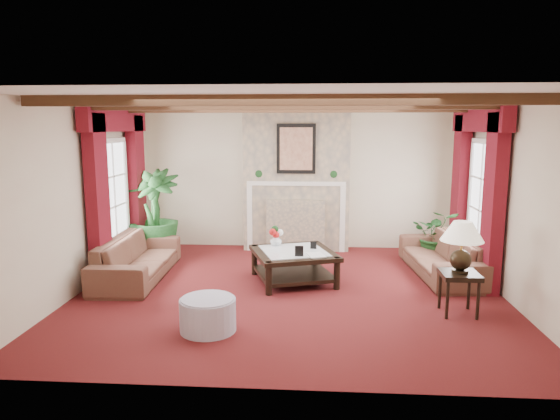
# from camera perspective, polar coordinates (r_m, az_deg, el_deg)

# --- Properties ---
(floor) EXTENTS (6.00, 6.00, 0.00)m
(floor) POSITION_cam_1_polar(r_m,az_deg,el_deg) (7.33, 1.10, -9.24)
(floor) COLOR #480C14
(floor) RESTS_ON ground
(ceiling) EXTENTS (6.00, 6.00, 0.00)m
(ceiling) POSITION_cam_1_polar(r_m,az_deg,el_deg) (6.95, 1.17, 12.36)
(ceiling) COLOR white
(ceiling) RESTS_ON floor
(back_wall) EXTENTS (6.00, 0.02, 2.70)m
(back_wall) POSITION_cam_1_polar(r_m,az_deg,el_deg) (9.74, 1.93, 3.59)
(back_wall) COLOR beige
(back_wall) RESTS_ON ground
(left_wall) EXTENTS (0.02, 5.50, 2.70)m
(left_wall) POSITION_cam_1_polar(r_m,az_deg,el_deg) (7.76, -21.60, 1.40)
(left_wall) COLOR beige
(left_wall) RESTS_ON ground
(right_wall) EXTENTS (0.02, 5.50, 2.70)m
(right_wall) POSITION_cam_1_polar(r_m,az_deg,el_deg) (7.49, 24.71, 0.93)
(right_wall) COLOR beige
(right_wall) RESTS_ON ground
(ceiling_beams) EXTENTS (6.00, 3.00, 0.12)m
(ceiling_beams) POSITION_cam_1_polar(r_m,az_deg,el_deg) (6.94, 1.17, 11.86)
(ceiling_beams) COLOR #352111
(ceiling_beams) RESTS_ON ceiling
(fireplace) EXTENTS (2.00, 0.52, 2.70)m
(fireplace) POSITION_cam_1_polar(r_m,az_deg,el_deg) (9.49, 1.93, 11.59)
(fireplace) COLOR tan
(fireplace) RESTS_ON ground
(french_door_left) EXTENTS (0.10, 1.10, 2.16)m
(french_door_left) POSITION_cam_1_polar(r_m,az_deg,el_deg) (8.59, -18.87, 7.51)
(french_door_left) COLOR white
(french_door_left) RESTS_ON ground
(french_door_right) EXTENTS (0.10, 1.10, 2.16)m
(french_door_right) POSITION_cam_1_polar(r_m,az_deg,el_deg) (8.36, 22.48, 7.26)
(french_door_right) COLOR white
(french_door_right) RESTS_ON ground
(curtains_left) EXTENTS (0.20, 2.40, 2.55)m
(curtains_left) POSITION_cam_1_polar(r_m,az_deg,el_deg) (8.55, -18.33, 10.35)
(curtains_left) COLOR #540B17
(curtains_left) RESTS_ON ground
(curtains_right) EXTENTS (0.20, 2.40, 2.55)m
(curtains_right) POSITION_cam_1_polar(r_m,az_deg,el_deg) (8.32, 21.94, 10.18)
(curtains_right) COLOR #540B17
(curtains_right) RESTS_ON ground
(sofa_left) EXTENTS (2.23, 0.79, 0.86)m
(sofa_left) POSITION_cam_1_polar(r_m,az_deg,el_deg) (8.15, -16.01, -4.53)
(sofa_left) COLOR #3B101D
(sofa_left) RESTS_ON ground
(sofa_right) EXTENTS (2.25, 0.97, 0.84)m
(sofa_right) POSITION_cam_1_polar(r_m,az_deg,el_deg) (8.41, 18.01, -4.26)
(sofa_right) COLOR #3B101D
(sofa_right) RESTS_ON ground
(potted_palm) EXTENTS (0.94, 1.63, 0.90)m
(potted_palm) POSITION_cam_1_polar(r_m,az_deg,el_deg) (9.32, -14.10, -2.58)
(potted_palm) COLOR black
(potted_palm) RESTS_ON ground
(small_plant) EXTENTS (1.33, 1.37, 0.72)m
(small_plant) POSITION_cam_1_polar(r_m,az_deg,el_deg) (9.26, 17.50, -3.37)
(small_plant) COLOR black
(small_plant) RESTS_ON ground
(coffee_table) EXTENTS (1.48, 1.48, 0.48)m
(coffee_table) POSITION_cam_1_polar(r_m,az_deg,el_deg) (7.69, 1.58, -6.45)
(coffee_table) COLOR black
(coffee_table) RESTS_ON ground
(side_table) EXTENTS (0.51, 0.51, 0.55)m
(side_table) POSITION_cam_1_polar(r_m,az_deg,el_deg) (6.79, 19.73, -8.94)
(side_table) COLOR black
(side_table) RESTS_ON ground
(ottoman) EXTENTS (0.65, 0.65, 0.38)m
(ottoman) POSITION_cam_1_polar(r_m,az_deg,el_deg) (5.99, -8.24, -11.78)
(ottoman) COLOR #A09FB4
(ottoman) RESTS_ON ground
(table_lamp) EXTENTS (0.53, 0.53, 0.67)m
(table_lamp) POSITION_cam_1_polar(r_m,az_deg,el_deg) (6.62, 20.02, -3.94)
(table_lamp) COLOR black
(table_lamp) RESTS_ON side_table
(flower_vase) EXTENTS (0.28, 0.28, 0.18)m
(flower_vase) POSITION_cam_1_polar(r_m,az_deg,el_deg) (7.93, -0.46, -3.49)
(flower_vase) COLOR silver
(flower_vase) RESTS_ON coffee_table
(book) EXTENTS (0.24, 0.15, 0.31)m
(book) POSITION_cam_1_polar(r_m,az_deg,el_deg) (7.28, 3.27, -4.16)
(book) COLOR black
(book) RESTS_ON coffee_table
(photo_frame_a) EXTENTS (0.12, 0.02, 0.17)m
(photo_frame_a) POSITION_cam_1_polar(r_m,az_deg,el_deg) (7.28, 2.20, -4.75)
(photo_frame_a) COLOR black
(photo_frame_a) RESTS_ON coffee_table
(photo_frame_b) EXTENTS (0.10, 0.03, 0.12)m
(photo_frame_b) POSITION_cam_1_polar(r_m,az_deg,el_deg) (7.73, 3.84, -4.07)
(photo_frame_b) COLOR black
(photo_frame_b) RESTS_ON coffee_table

